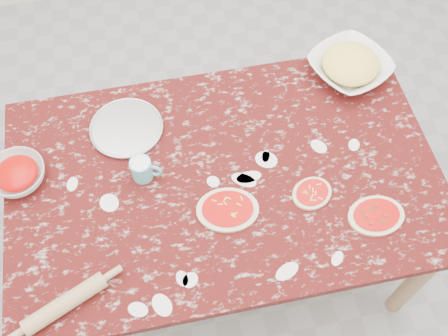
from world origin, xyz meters
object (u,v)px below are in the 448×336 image
sauce_bowl (18,175)px  cheese_bowl (349,67)px  flour_mug (143,169)px  rolling_pin (65,303)px  worktable (224,186)px  pizza_tray (127,128)px

sauce_bowl → cheese_bowl: cheese_bowl is taller
sauce_bowl → flour_mug: size_ratio=1.83×
cheese_bowl → flour_mug: size_ratio=2.72×
sauce_bowl → rolling_pin: (0.15, -0.51, -0.00)m
cheese_bowl → worktable: bearing=-148.0°
flour_mug → rolling_pin: 0.53m
cheese_bowl → sauce_bowl: bearing=-169.6°
worktable → sauce_bowl: bearing=169.9°
cheese_bowl → rolling_pin: 1.42m
worktable → cheese_bowl: 0.73m
pizza_tray → cheese_bowl: 0.95m
flour_mug → pizza_tray: bearing=100.5°
pizza_tray → flour_mug: flour_mug is taller
pizza_tray → rolling_pin: size_ratio=1.00×
worktable → cheese_bowl: bearing=32.0°
pizza_tray → flour_mug: (0.04, -0.22, 0.04)m
cheese_bowl → flour_mug: (-0.90, -0.32, 0.01)m
worktable → sauce_bowl: 0.76m
pizza_tray → cheese_bowl: bearing=6.1°
pizza_tray → flour_mug: bearing=-79.5°
pizza_tray → rolling_pin: rolling_pin is taller
flour_mug → rolling_pin: bearing=-124.9°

